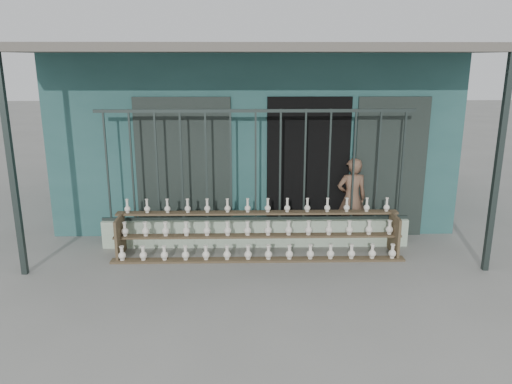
{
  "coord_description": "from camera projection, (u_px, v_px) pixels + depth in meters",
  "views": [
    {
      "loc": [
        -0.16,
        -6.46,
        3.02
      ],
      "look_at": [
        0.0,
        1.0,
        1.0
      ],
      "focal_mm": 35.0,
      "sensor_mm": 36.0,
      "label": 1
    }
  ],
  "objects": [
    {
      "name": "security_fence",
      "position": [
        256.0,
        166.0,
        7.93
      ],
      "size": [
        5.0,
        0.04,
        1.8
      ],
      "color": "#283330",
      "rests_on": "parapet_wall"
    },
    {
      "name": "workshop_building",
      "position": [
        253.0,
        125.0,
        10.68
      ],
      "size": [
        7.4,
        6.6,
        3.21
      ],
      "color": "#275351",
      "rests_on": "ground"
    },
    {
      "name": "shelf_rack",
      "position": [
        258.0,
        233.0,
        7.78
      ],
      "size": [
        4.5,
        0.68,
        0.85
      ],
      "color": "brown",
      "rests_on": "ground"
    },
    {
      "name": "parapet_wall",
      "position": [
        256.0,
        233.0,
        8.22
      ],
      "size": [
        5.0,
        0.2,
        0.45
      ],
      "primitive_type": "cube",
      "color": "#B2CAAD",
      "rests_on": "ground"
    },
    {
      "name": "elderly_woman",
      "position": [
        352.0,
        198.0,
        8.46
      ],
      "size": [
        0.54,
        0.38,
        1.41
      ],
      "primitive_type": "imported",
      "rotation": [
        0.0,
        0.0,
        3.22
      ],
      "color": "brown",
      "rests_on": "ground"
    },
    {
      "name": "ground",
      "position": [
        257.0,
        279.0,
        7.03
      ],
      "size": [
        60.0,
        60.0,
        0.0
      ],
      "primitive_type": "plane",
      "color": "slate"
    }
  ]
}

